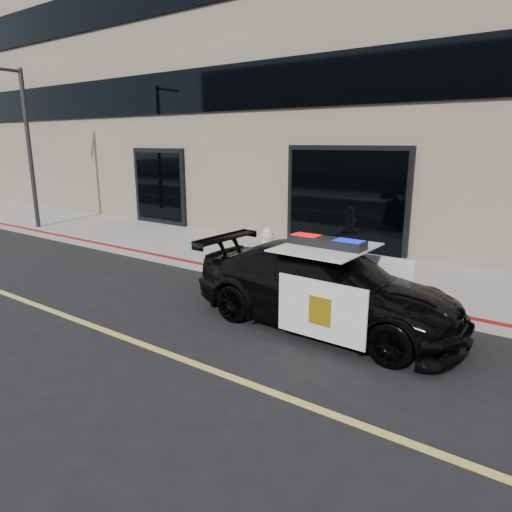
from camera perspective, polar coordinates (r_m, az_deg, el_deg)
The scene contains 6 objects.
ground at distance 6.49m, azimuth -7.89°, elevation -13.14°, with size 120.00×120.00×0.00m, color black.
sidewalk_n at distance 10.63m, azimuth 11.81°, elevation -1.96°, with size 60.00×3.50×0.15m, color gray.
building_n at distance 15.50m, azimuth 21.70°, elevation 24.48°, with size 60.00×7.00×12.00m, color #756856.
police_car at distance 7.53m, azimuth 8.63°, elevation -3.79°, with size 2.16×4.59×1.48m.
fire_hydrant at distance 10.74m, azimuth 1.42°, elevation 1.18°, with size 0.40×0.55×0.88m.
street_light at distance 16.99m, azimuth -26.75°, elevation 12.59°, with size 0.14×1.29×5.06m.
Camera 1 is at (4.02, -4.16, 2.95)m, focal length 32.00 mm.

